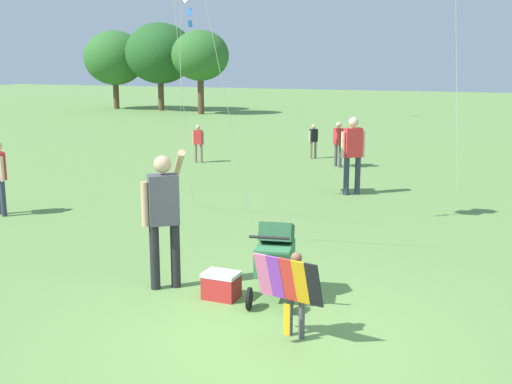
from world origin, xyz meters
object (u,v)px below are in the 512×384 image
person_kid_running (198,140)px  cooler_box (221,285)px  person_couple_left (314,138)px  person_back_turned (338,140)px  stroller (275,254)px  person_adult_flyer (164,209)px  child_with_butterfly_kite (294,286)px  person_sitting_far (353,149)px

person_kid_running → cooler_box: size_ratio=2.55×
person_couple_left → person_back_turned: (1.14, -1.21, 0.13)m
cooler_box → stroller: bearing=20.3°
cooler_box → person_adult_flyer: bearing=176.5°
stroller → cooler_box: stroller is taller
child_with_butterfly_kite → cooler_box: size_ratio=2.19×
stroller → person_back_turned: size_ratio=0.86×
person_adult_flyer → person_kid_running: size_ratio=1.66×
child_with_butterfly_kite → person_couple_left: size_ratio=0.91×
person_back_turned → cooler_box: (1.46, -10.68, -0.59)m
person_adult_flyer → child_with_butterfly_kite: bearing=-21.2°
person_couple_left → person_kid_running: (-2.94, -2.14, 0.04)m
person_adult_flyer → stroller: bearing=7.1°
person_kid_running → cooler_box: (5.55, -9.74, -0.50)m
person_adult_flyer → person_kid_running: bearing=115.8°
person_sitting_far → child_with_butterfly_kite: bearing=-80.1°
stroller → cooler_box: bearing=-159.7°
person_adult_flyer → person_couple_left: 11.96m
stroller → person_couple_left: 12.09m
child_with_butterfly_kite → person_couple_left: (-3.87, 12.66, 0.03)m
child_with_butterfly_kite → person_kid_running: 12.53m
person_couple_left → person_back_turned: bearing=-46.5°
person_couple_left → person_kid_running: bearing=-143.9°
stroller → person_couple_left: person_couple_left is taller
person_couple_left → person_back_turned: size_ratio=0.83×
person_adult_flyer → stroller: person_adult_flyer is taller
person_sitting_far → person_back_turned: 3.94m
person_kid_running → person_sitting_far: bearing=-26.7°
person_sitting_far → person_back_turned: size_ratio=1.37×
stroller → person_kid_running: (-6.20, 9.50, 0.07)m
child_with_butterfly_kite → person_sitting_far: 7.90m
person_back_turned → person_kid_running: bearing=-167.1°
person_adult_flyer → stroller: 1.61m
stroller → person_sitting_far: bearing=96.3°
cooler_box → child_with_butterfly_kite: bearing=-31.5°
child_with_butterfly_kite → cooler_box: bearing=148.5°
cooler_box → person_couple_left: bearing=102.4°
child_with_butterfly_kite → person_couple_left: person_couple_left is taller
child_with_butterfly_kite → person_kid_running: (-6.82, 10.51, 0.06)m
person_adult_flyer → person_kid_running: person_adult_flyer is taller
person_adult_flyer → person_sitting_far: person_adult_flyer is taller
stroller → cooler_box: 0.82m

